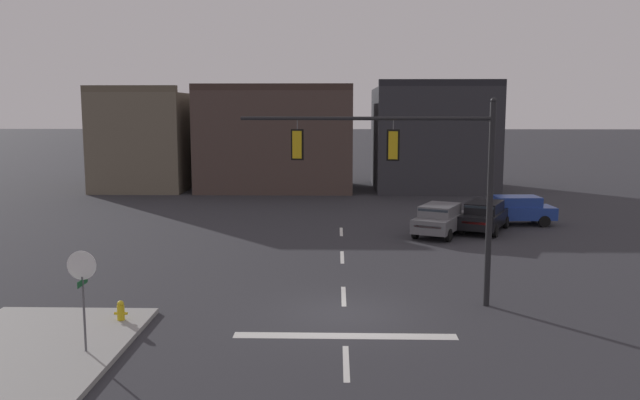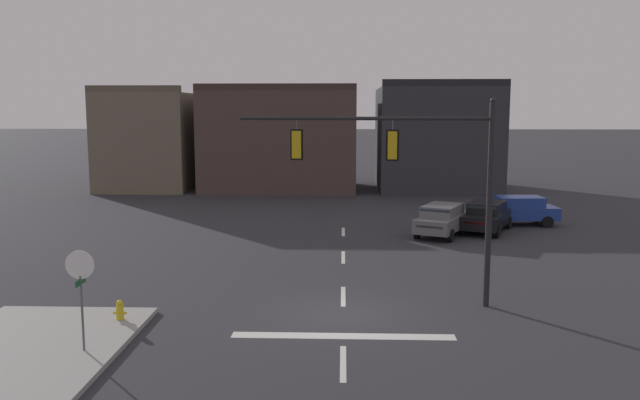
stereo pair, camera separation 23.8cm
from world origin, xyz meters
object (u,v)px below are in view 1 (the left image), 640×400
at_px(stop_sign, 82,277).
at_px(car_lot_middle, 514,210).
at_px(car_lot_farside, 485,216).
at_px(car_lot_nearside, 440,219).
at_px(signal_mast_near_side, 415,167).
at_px(fire_hydrant, 121,314).

relative_size(stop_sign, car_lot_middle, 0.63).
bearing_deg(car_lot_farside, car_lot_nearside, -155.97).
distance_m(signal_mast_near_side, car_lot_middle, 17.34).
bearing_deg(car_lot_nearside, car_lot_farside, 24.03).
xyz_separation_m(stop_sign, car_lot_nearside, (11.90, 16.90, -1.29)).
bearing_deg(car_lot_nearside, car_lot_middle, 34.92).
distance_m(stop_sign, car_lot_nearside, 20.70).
bearing_deg(car_lot_middle, car_lot_farside, -135.15).
bearing_deg(signal_mast_near_side, car_lot_farside, 67.80).
height_order(car_lot_nearside, fire_hydrant, car_lot_nearside).
bearing_deg(car_lot_farside, stop_sign, -128.67).
xyz_separation_m(signal_mast_near_side, stop_sign, (-9.09, -4.96, -2.44)).
height_order(car_lot_middle, fire_hydrant, car_lot_middle).
relative_size(stop_sign, car_lot_farside, 0.60).
bearing_deg(stop_sign, car_lot_middle, 50.58).
xyz_separation_m(stop_sign, car_lot_middle, (16.57, 20.16, -1.29)).
bearing_deg(signal_mast_near_side, car_lot_middle, 63.80).
relative_size(signal_mast_near_side, car_lot_middle, 1.82).
distance_m(signal_mast_near_side, car_lot_nearside, 12.81).
bearing_deg(fire_hydrant, stop_sign, -91.94).
height_order(car_lot_middle, car_lot_farside, same).
distance_m(stop_sign, fire_hydrant, 3.11).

